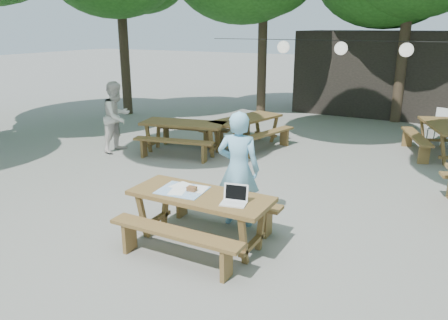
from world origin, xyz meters
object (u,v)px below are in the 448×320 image
main_picnic_table (201,218)px  picnic_table_nw (184,137)px  second_person (117,117)px  plastic_chair (438,133)px  woman (238,169)px

main_picnic_table → picnic_table_nw: (-2.77, 3.81, 0.00)m
second_person → plastic_chair: size_ratio=1.90×
picnic_table_nw → plastic_chair: bearing=24.2°
main_picnic_table → plastic_chair: size_ratio=2.22×
second_person → main_picnic_table: bearing=-126.3°
woman → second_person: size_ratio=1.04×
second_person → woman: bearing=-117.4°
picnic_table_nw → woman: woman is taller
woman → second_person: (-4.44, 2.34, -0.04)m
second_person → plastic_chair: (6.93, 4.55, -0.60)m
woman → plastic_chair: (2.49, 6.89, -0.64)m
main_picnic_table → second_person: 5.33m
picnic_table_nw → second_person: size_ratio=1.27×
picnic_table_nw → plastic_chair: 6.70m
main_picnic_table → picnic_table_nw: 4.71m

